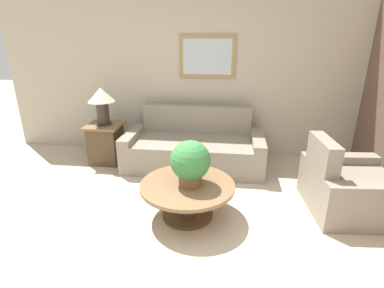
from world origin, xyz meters
The scene contains 8 objects.
ground_plane centered at (0.00, 0.00, 0.00)m, with size 20.00×20.00×0.00m, color #BCAD93.
wall_back centered at (0.00, 2.73, 1.31)m, with size 6.88×0.09×2.60m.
couch_main centered at (-0.12, 2.12, 0.28)m, with size 2.11×0.97×0.88m.
armchair centered at (1.83, 1.09, 0.28)m, with size 1.01×1.06×0.88m.
coffee_table centered at (-0.02, 0.72, 0.30)m, with size 1.06×1.06×0.41m.
side_table centered at (-1.54, 2.08, 0.32)m, with size 0.54×0.54×0.63m.
table_lamp centered at (-1.54, 2.08, 1.02)m, with size 0.41×0.41×0.57m.
potted_plant_on_table centered at (0.02, 0.71, 0.68)m, with size 0.44×0.44×0.51m.
Camera 1 is at (0.41, -2.21, 1.99)m, focal length 28.00 mm.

